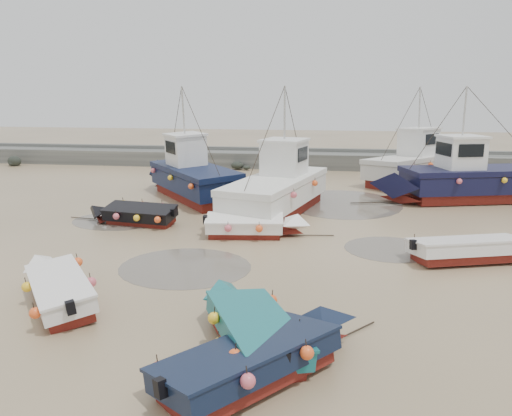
# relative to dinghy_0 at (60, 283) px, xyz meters

# --- Properties ---
(ground) EXTENTS (120.00, 120.00, 0.00)m
(ground) POSITION_rel_dinghy_0_xyz_m (5.75, 4.59, -0.55)
(ground) COLOR tan
(ground) RESTS_ON ground
(seawall) EXTENTS (60.00, 4.92, 1.50)m
(seawall) POSITION_rel_dinghy_0_xyz_m (5.80, 26.59, 0.08)
(seawall) COLOR slate
(seawall) RESTS_ON ground
(puddle_a) EXTENTS (4.67, 4.67, 0.01)m
(puddle_a) POSITION_rel_dinghy_0_xyz_m (2.82, 3.29, -0.54)
(puddle_a) COLOR #5E574C
(puddle_a) RESTS_ON ground
(puddle_b) EXTENTS (3.61, 3.61, 0.01)m
(puddle_b) POSITION_rel_dinghy_0_xyz_m (10.21, 6.43, -0.54)
(puddle_b) COLOR #5E574C
(puddle_b) RESTS_ON ground
(puddle_c) EXTENTS (4.47, 4.47, 0.01)m
(puddle_c) POSITION_rel_dinghy_0_xyz_m (-2.08, 9.04, -0.54)
(puddle_c) COLOR #5E574C
(puddle_c) RESTS_ON ground
(puddle_d) EXTENTS (6.38, 6.38, 0.01)m
(puddle_d) POSITION_rel_dinghy_0_xyz_m (8.52, 14.31, -0.54)
(puddle_d) COLOR #5E574C
(puddle_d) RESTS_ON ground
(dinghy_0) EXTENTS (4.28, 5.20, 1.43)m
(dinghy_0) POSITION_rel_dinghy_0_xyz_m (0.00, 0.00, 0.00)
(dinghy_0) COLOR maroon
(dinghy_0) RESTS_ON ground
(dinghy_1) EXTENTS (4.85, 5.34, 1.43)m
(dinghy_1) POSITION_rel_dinghy_0_xyz_m (6.44, -3.13, -0.00)
(dinghy_1) COLOR maroon
(dinghy_1) RESTS_ON ground
(dinghy_2) EXTENTS (3.33, 5.50, 1.43)m
(dinghy_2) POSITION_rel_dinghy_0_xyz_m (5.88, -1.66, 0.01)
(dinghy_2) COLOR maroon
(dinghy_2) RESTS_ON ground
(dinghy_3) EXTENTS (6.36, 2.97, 1.43)m
(dinghy_3) POSITION_rel_dinghy_0_xyz_m (13.16, 5.46, -0.01)
(dinghy_3) COLOR maroon
(dinghy_3) RESTS_ON ground
(dinghy_4) EXTENTS (5.57, 2.17, 1.43)m
(dinghy_4) POSITION_rel_dinghy_0_xyz_m (-1.16, 8.65, 0.01)
(dinghy_4) COLOR maroon
(dinghy_4) RESTS_ON ground
(dinghy_5) EXTENTS (5.51, 2.22, 1.43)m
(dinghy_5) POSITION_rel_dinghy_0_xyz_m (4.61, 7.43, 0.01)
(dinghy_5) COLOR maroon
(dinghy_5) RESTS_ON ground
(cabin_boat_0) EXTENTS (7.58, 9.06, 6.22)m
(cabin_boat_0) POSITION_rel_dinghy_0_xyz_m (-0.13, 14.67, 0.78)
(cabin_boat_0) COLOR maroon
(cabin_boat_0) RESTS_ON ground
(cabin_boat_1) EXTENTS (5.19, 11.29, 6.22)m
(cabin_boat_1) POSITION_rel_dinghy_0_xyz_m (5.35, 11.95, 0.75)
(cabin_boat_1) COLOR maroon
(cabin_boat_1) RESTS_ON ground
(cabin_boat_2) EXTENTS (11.22, 5.19, 6.22)m
(cabin_boat_2) POSITION_rel_dinghy_0_xyz_m (15.26, 15.88, 0.76)
(cabin_boat_2) COLOR maroon
(cabin_boat_2) RESTS_ON ground
(cabin_boat_3) EXTENTS (7.69, 8.17, 6.22)m
(cabin_boat_3) POSITION_rel_dinghy_0_xyz_m (13.38, 20.94, 0.80)
(cabin_boat_3) COLOR maroon
(cabin_boat_3) RESTS_ON ground
(person) EXTENTS (0.79, 0.77, 1.83)m
(person) POSITION_rel_dinghy_0_xyz_m (3.26, 9.12, -0.55)
(person) COLOR #1B1F3E
(person) RESTS_ON ground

